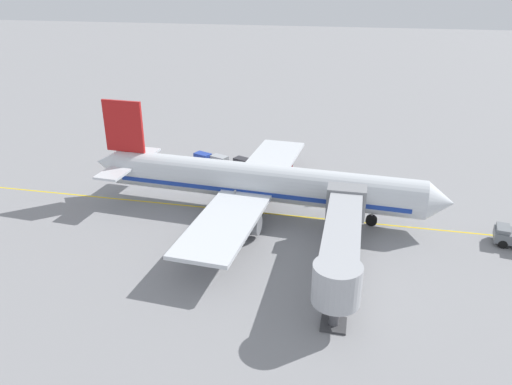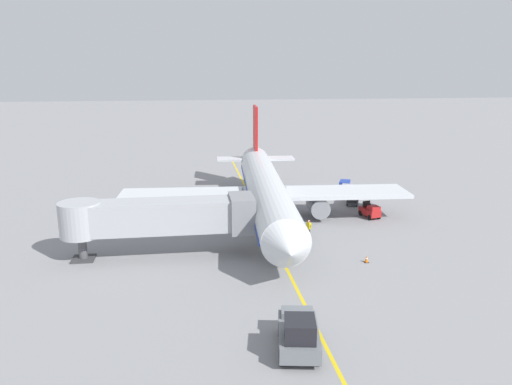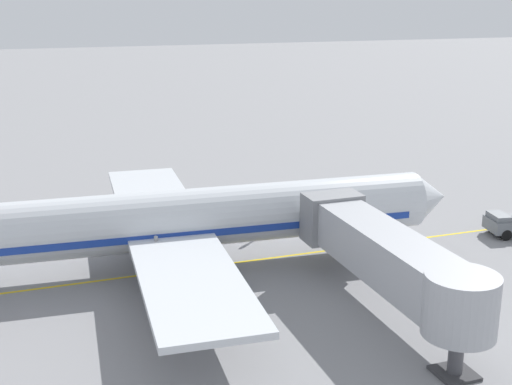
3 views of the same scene
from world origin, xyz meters
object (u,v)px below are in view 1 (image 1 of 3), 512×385
(baggage_tug_lead, at_px, (283,168))
(baggage_cart_third_in_train, at_px, (203,158))
(parked_airliner, at_px, (258,183))
(baggage_cart_second_in_train, at_px, (220,161))
(safety_cone_nose_left, at_px, (383,195))
(jet_bridge, at_px, (342,239))
(baggage_cart_front, at_px, (243,163))
(ground_crew_wing_walker, at_px, (320,196))

(baggage_tug_lead, height_order, baggage_cart_third_in_train, baggage_tug_lead)
(parked_airliner, bearing_deg, baggage_cart_third_in_train, -139.96)
(baggage_cart_second_in_train, xyz_separation_m, safety_cone_nose_left, (4.81, 20.08, -0.66))
(jet_bridge, xyz_separation_m, baggage_cart_front, (-21.19, -13.25, -2.51))
(baggage_tug_lead, distance_m, safety_cone_nose_left, 12.83)
(baggage_cart_front, height_order, baggage_cart_second_in_train, same)
(baggage_tug_lead, distance_m, ground_crew_wing_walker, 9.55)
(jet_bridge, bearing_deg, parked_airliner, -139.13)
(baggage_cart_front, relative_size, ground_crew_wing_walker, 1.74)
(baggage_cart_front, relative_size, safety_cone_nose_left, 4.98)
(jet_bridge, xyz_separation_m, baggage_cart_second_in_train, (-21.44, -16.32, -2.51))
(baggage_tug_lead, xyz_separation_m, safety_cone_nose_left, (4.74, 11.92, -0.42))
(parked_airliner, height_order, safety_cone_nose_left, parked_airliner)
(baggage_tug_lead, distance_m, baggage_cart_front, 5.11)
(parked_airliner, distance_m, ground_crew_wing_walker, 7.17)
(parked_airliner, xyz_separation_m, ground_crew_wing_walker, (-3.12, 6.06, -2.23))
(jet_bridge, relative_size, safety_cone_nose_left, 26.86)
(baggage_cart_front, xyz_separation_m, baggage_cart_third_in_train, (-0.75, -5.44, 0.00))
(jet_bridge, height_order, baggage_cart_third_in_train, jet_bridge)
(safety_cone_nose_left, bearing_deg, parked_airliner, -63.47)
(baggage_cart_front, xyz_separation_m, safety_cone_nose_left, (4.55, 17.02, -0.66))
(baggage_tug_lead, height_order, baggage_cart_second_in_train, baggage_tug_lead)
(parked_airliner, distance_m, baggage_cart_second_in_train, 13.56)
(baggage_cart_third_in_train, xyz_separation_m, ground_crew_wing_walker, (8.51, 15.83, 0.00))
(baggage_cart_second_in_train, bearing_deg, jet_bridge, 37.26)
(jet_bridge, distance_m, baggage_tug_lead, 23.04)
(baggage_cart_third_in_train, height_order, safety_cone_nose_left, baggage_cart_third_in_train)
(baggage_tug_lead, bearing_deg, baggage_cart_front, -87.83)
(jet_bridge, height_order, baggage_cart_front, jet_bridge)
(baggage_tug_lead, xyz_separation_m, baggage_cart_front, (0.19, -5.10, 0.24))
(safety_cone_nose_left, bearing_deg, ground_crew_wing_walker, -64.14)
(baggage_cart_front, relative_size, baggage_cart_third_in_train, 1.00)
(jet_bridge, height_order, safety_cone_nose_left, jet_bridge)
(baggage_cart_second_in_train, bearing_deg, baggage_cart_front, 85.15)
(parked_airliner, height_order, baggage_cart_second_in_train, parked_airliner)
(baggage_tug_lead, relative_size, baggage_cart_third_in_train, 0.92)
(baggage_cart_second_in_train, relative_size, safety_cone_nose_left, 4.98)
(parked_airliner, bearing_deg, jet_bridge, 40.87)
(jet_bridge, height_order, baggage_tug_lead, jet_bridge)
(parked_airliner, distance_m, baggage_tug_lead, 11.37)
(parked_airliner, xyz_separation_m, baggage_cart_third_in_train, (-11.63, -9.77, -2.24))
(baggage_cart_third_in_train, bearing_deg, ground_crew_wing_walker, 61.75)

